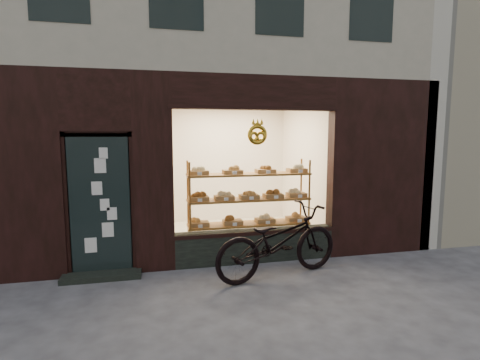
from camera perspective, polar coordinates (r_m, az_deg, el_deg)
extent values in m
plane|color=#444448|center=(4.56, 3.97, -21.30)|extent=(90.00, 90.00, 0.00)
cube|color=black|center=(6.47, 2.30, -9.94)|extent=(2.70, 0.25, 0.55)
cube|color=black|center=(6.05, -20.53, -3.54)|extent=(0.90, 0.04, 2.15)
cube|color=black|center=(6.17, -20.29, -13.53)|extent=(1.15, 0.35, 0.08)
torus|color=gold|center=(6.08, 2.65, 6.91)|extent=(0.33, 0.07, 0.33)
cube|color=brown|center=(6.93, 1.35, -10.72)|extent=(2.20, 0.45, 0.04)
cube|color=brown|center=(6.79, 1.36, -6.70)|extent=(2.20, 0.45, 0.03)
cube|color=brown|center=(6.70, 1.38, -2.96)|extent=(2.20, 0.45, 0.04)
cube|color=brown|center=(6.63, 1.39, 0.87)|extent=(2.20, 0.45, 0.04)
cylinder|color=brown|center=(6.36, -7.61, -4.94)|extent=(0.04, 0.04, 1.70)
cylinder|color=brown|center=(6.88, 10.46, -4.06)|extent=(0.04, 0.04, 1.70)
cylinder|color=brown|center=(6.74, -7.92, -4.26)|extent=(0.04, 0.04, 1.70)
cylinder|color=brown|center=(7.24, 9.24, -3.49)|extent=(0.04, 0.04, 1.70)
cube|color=olive|center=(6.62, -6.26, -6.64)|extent=(0.34, 0.24, 0.07)
sphere|color=#B28743|center=(6.60, -6.27, -5.92)|extent=(0.11, 0.11, 0.11)
cube|color=white|center=(6.44, -6.06, -7.02)|extent=(0.07, 0.01, 0.05)
cube|color=olive|center=(6.71, -1.13, -6.40)|extent=(0.34, 0.24, 0.07)
sphere|color=brown|center=(6.69, -1.13, -5.69)|extent=(0.11, 0.11, 0.11)
cube|color=white|center=(6.53, -0.80, -6.77)|extent=(0.08, 0.01, 0.05)
cube|color=olive|center=(6.86, 3.81, -6.13)|extent=(0.34, 0.24, 0.07)
sphere|color=#EEDC92|center=(6.84, 3.82, -5.43)|extent=(0.11, 0.11, 0.11)
cube|color=white|center=(6.68, 4.27, -6.48)|extent=(0.07, 0.01, 0.05)
cube|color=olive|center=(7.05, 8.51, -5.82)|extent=(0.34, 0.24, 0.07)
sphere|color=#B28743|center=(7.03, 8.52, -5.15)|extent=(0.11, 0.11, 0.11)
cube|color=white|center=(6.88, 9.07, -6.15)|extent=(0.08, 0.01, 0.05)
cube|color=olive|center=(6.53, -6.31, -2.80)|extent=(0.34, 0.24, 0.07)
sphere|color=brown|center=(6.51, -6.32, -2.06)|extent=(0.11, 0.11, 0.11)
cube|color=white|center=(6.34, -6.12, -3.08)|extent=(0.07, 0.01, 0.06)
cube|color=olive|center=(6.59, -2.42, -2.66)|extent=(0.34, 0.24, 0.07)
sphere|color=#EEDC92|center=(6.58, -2.42, -1.93)|extent=(0.11, 0.11, 0.11)
cube|color=white|center=(6.41, -2.12, -2.93)|extent=(0.07, 0.01, 0.06)
cube|color=olive|center=(6.69, 1.38, -2.51)|extent=(0.34, 0.24, 0.07)
sphere|color=#B28743|center=(6.67, 1.38, -1.79)|extent=(0.11, 0.11, 0.11)
cube|color=white|center=(6.51, 1.78, -2.78)|extent=(0.07, 0.01, 0.06)
cube|color=olive|center=(6.81, 5.05, -2.36)|extent=(0.34, 0.24, 0.07)
sphere|color=brown|center=(6.80, 5.06, -1.66)|extent=(0.11, 0.11, 0.11)
cube|color=white|center=(6.64, 5.54, -2.62)|extent=(0.07, 0.01, 0.06)
cube|color=olive|center=(6.96, 8.58, -2.21)|extent=(0.34, 0.24, 0.07)
sphere|color=#EEDC92|center=(6.95, 8.59, -1.52)|extent=(0.11, 0.11, 0.11)
cube|color=white|center=(6.79, 9.15, -2.45)|extent=(0.08, 0.01, 0.06)
cube|color=olive|center=(6.46, -6.37, 1.14)|extent=(0.34, 0.24, 0.07)
sphere|color=#EEDC92|center=(6.45, -6.38, 1.89)|extent=(0.11, 0.11, 0.11)
cube|color=white|center=(6.28, -6.17, 0.97)|extent=(0.07, 0.01, 0.06)
cube|color=olive|center=(6.56, -1.15, 1.27)|extent=(0.34, 0.24, 0.07)
sphere|color=#B28743|center=(6.55, -1.15, 2.01)|extent=(0.11, 0.11, 0.11)
cube|color=white|center=(6.38, -0.81, 1.10)|extent=(0.08, 0.01, 0.06)
cube|color=olive|center=(6.71, 3.87, 1.38)|extent=(0.34, 0.24, 0.07)
sphere|color=brown|center=(6.70, 3.88, 2.10)|extent=(0.11, 0.11, 0.11)
cube|color=white|center=(6.53, 4.34, 1.22)|extent=(0.07, 0.01, 0.06)
cube|color=olive|center=(6.90, 8.65, 1.48)|extent=(0.34, 0.24, 0.07)
sphere|color=#EEDC92|center=(6.90, 8.66, 2.18)|extent=(0.11, 0.11, 0.11)
cube|color=white|center=(6.73, 9.22, 1.33)|extent=(0.08, 0.01, 0.06)
imported|color=black|center=(5.76, 5.85, -9.29)|extent=(2.21, 1.23, 1.10)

